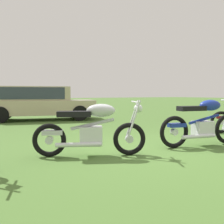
# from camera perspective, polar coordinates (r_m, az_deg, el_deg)

# --- Properties ---
(ground_plane) EXTENTS (120.00, 120.00, 0.00)m
(ground_plane) POSITION_cam_1_polar(r_m,az_deg,el_deg) (5.39, 7.76, -8.11)
(ground_plane) COLOR #476B2D
(motorcycle_silver) EXTENTS (1.89, 1.13, 1.02)m
(motorcycle_silver) POSITION_cam_1_polar(r_m,az_deg,el_deg) (4.71, -4.57, -3.89)
(motorcycle_silver) COLOR black
(motorcycle_silver) RESTS_ON ground
(motorcycle_blue) EXTENTS (2.04, 0.73, 1.02)m
(motorcycle_blue) POSITION_cam_1_polar(r_m,az_deg,el_deg) (5.96, 19.41, -2.31)
(motorcycle_blue) COLOR black
(motorcycle_blue) RESTS_ON ground
(car_beige) EXTENTS (4.78, 2.86, 1.43)m
(car_beige) POSITION_cam_1_polar(r_m,az_deg,el_deg) (11.56, -16.27, 2.42)
(car_beige) COLOR #BCAD8C
(car_beige) RESTS_ON ground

